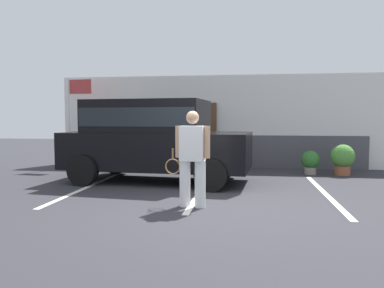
{
  "coord_description": "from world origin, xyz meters",
  "views": [
    {
      "loc": [
        0.83,
        -6.65,
        1.61
      ],
      "look_at": [
        -0.33,
        1.2,
        1.05
      ],
      "focal_mm": 34.75,
      "sensor_mm": 36.0,
      "label": 1
    }
  ],
  "objects_px": {
    "parked_suv": "(153,136)",
    "flag_pole": "(75,106)",
    "tennis_player_man": "(192,158)",
    "potted_plant_by_porch": "(310,161)",
    "potted_plant_secondary": "(343,158)"
  },
  "relations": [
    {
      "from": "parked_suv",
      "to": "potted_plant_by_porch",
      "type": "height_order",
      "value": "parked_suv"
    },
    {
      "from": "potted_plant_by_porch",
      "to": "flag_pole",
      "type": "distance_m",
      "value": 7.44
    },
    {
      "from": "tennis_player_man",
      "to": "flag_pole",
      "type": "distance_m",
      "value": 6.55
    },
    {
      "from": "tennis_player_man",
      "to": "potted_plant_by_porch",
      "type": "relative_size",
      "value": 2.57
    },
    {
      "from": "potted_plant_by_porch",
      "to": "flag_pole",
      "type": "xyz_separation_m",
      "value": [
        -7.25,
        0.28,
        1.63
      ]
    },
    {
      "from": "potted_plant_by_porch",
      "to": "potted_plant_secondary",
      "type": "relative_size",
      "value": 0.78
    },
    {
      "from": "parked_suv",
      "to": "flag_pole",
      "type": "xyz_separation_m",
      "value": [
        -3.11,
        2.11,
        0.85
      ]
    },
    {
      "from": "tennis_player_man",
      "to": "potted_plant_by_porch",
      "type": "xyz_separation_m",
      "value": [
        2.78,
        4.37,
        -0.52
      ]
    },
    {
      "from": "parked_suv",
      "to": "tennis_player_man",
      "type": "bearing_deg",
      "value": -56.65
    },
    {
      "from": "tennis_player_man",
      "to": "potted_plant_secondary",
      "type": "distance_m",
      "value": 5.69
    },
    {
      "from": "potted_plant_secondary",
      "to": "parked_suv",
      "type": "bearing_deg",
      "value": -160.18
    },
    {
      "from": "flag_pole",
      "to": "potted_plant_by_porch",
      "type": "bearing_deg",
      "value": -2.23
    },
    {
      "from": "potted_plant_by_porch",
      "to": "tennis_player_man",
      "type": "bearing_deg",
      "value": -122.44
    },
    {
      "from": "tennis_player_man",
      "to": "parked_suv",
      "type": "bearing_deg",
      "value": -53.99
    },
    {
      "from": "potted_plant_secondary",
      "to": "flag_pole",
      "type": "distance_m",
      "value": 8.27
    }
  ]
}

